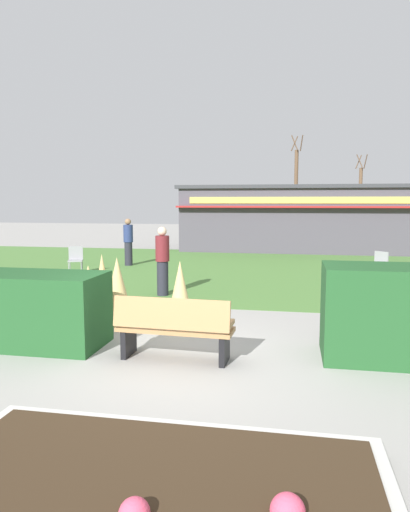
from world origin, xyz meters
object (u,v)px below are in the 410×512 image
(cafe_chair_west, at_px, (76,258))
(tree_center_bg, at_px, (296,189))
(cafe_chair_east, at_px, (379,264))
(parked_car_east_slot, at_px, (389,227))
(person_strolling, at_px, (128,242))
(tree_right_bg, at_px, (360,197))
(parked_car_center_slot, at_px, (309,227))
(parked_car_west_slot, at_px, (234,226))
(person_standing, at_px, (162,261))
(food_kiosk, at_px, (296,218))
(park_bench, at_px, (174,328))

(cafe_chair_west, relative_size, tree_center_bg, 0.12)
(cafe_chair_east, relative_size, parked_car_east_slot, 0.21)
(person_strolling, bearing_deg, tree_right_bg, 56.60)
(tree_right_bg, height_order, tree_center_bg, tree_center_bg)
(tree_right_bg, bearing_deg, cafe_chair_west, -114.72)
(cafe_chair_west, xyz_separation_m, cafe_chair_east, (9.15, 0.15, 0.00))
(cafe_chair_east, relative_size, parked_car_center_slot, 0.21)
(tree_right_bg, relative_size, tree_center_bg, 0.85)
(parked_car_center_slot, bearing_deg, parked_car_west_slot, -179.98)
(person_standing, bearing_deg, person_strolling, 0.15)
(food_kiosk, height_order, parked_car_west_slot, food_kiosk)
(park_bench, xyz_separation_m, person_strolling, (-4.17, 9.59, 0.38))
(cafe_chair_west, relative_size, parked_car_west_slot, 0.21)
(cafe_chair_west, xyz_separation_m, parked_car_east_slot, (12.82, 18.29, 0.12))
(person_standing, bearing_deg, food_kiosk, -43.19)
(food_kiosk, xyz_separation_m, person_strolling, (-5.94, -7.00, -0.67))
(person_standing, height_order, tree_center_bg, tree_center_bg)
(tree_right_bg, bearing_deg, person_standing, -106.23)
(parked_car_east_slot, distance_m, tree_center_bg, 7.50)
(park_bench, distance_m, tree_center_bg, 29.57)
(cafe_chair_east, relative_size, tree_center_bg, 0.12)
(food_kiosk, height_order, tree_right_bg, tree_right_bg)
(person_strolling, xyz_separation_m, tree_right_bg, (11.09, 23.79, 1.80))
(parked_car_west_slot, relative_size, parked_car_east_slot, 1.00)
(food_kiosk, relative_size, parked_car_east_slot, 2.50)
(person_strolling, bearing_deg, cafe_chair_east, -23.07)
(parked_car_west_slot, distance_m, parked_car_east_slot, 10.06)
(cafe_chair_east, distance_m, tree_right_bg, 26.18)
(cafe_chair_east, bearing_deg, parked_car_west_slot, 109.41)
(person_standing, height_order, parked_car_center_slot, person_standing)
(food_kiosk, height_order, person_strolling, food_kiosk)
(person_standing, bearing_deg, tree_right_bg, -44.35)
(park_bench, height_order, tree_center_bg, tree_center_bg)
(park_bench, relative_size, food_kiosk, 0.16)
(food_kiosk, height_order, cafe_chair_west, food_kiosk)
(park_bench, distance_m, parked_car_center_slot, 25.72)
(person_strolling, height_order, parked_car_center_slot, person_strolling)
(person_standing, xyz_separation_m, parked_car_east_slot, (9.19, 21.01, -0.22))
(tree_right_bg, bearing_deg, parked_car_center_slot, -118.32)
(park_bench, height_order, person_strolling, person_strolling)
(parked_car_west_slot, height_order, parked_car_center_slot, same)
(parked_car_west_slot, distance_m, tree_center_bg, 6.17)
(food_kiosk, relative_size, tree_center_bg, 1.51)
(tree_center_bg, bearing_deg, parked_car_center_slot, -76.35)
(person_standing, distance_m, parked_car_west_slot, 21.03)
(food_kiosk, bearing_deg, person_strolling, -130.29)
(person_strolling, bearing_deg, food_kiosk, 41.30)
(food_kiosk, xyz_separation_m, tree_right_bg, (5.15, 16.78, 1.14))
(person_strolling, height_order, person_standing, same)
(park_bench, height_order, food_kiosk, food_kiosk)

